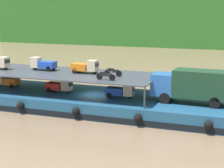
{
  "coord_description": "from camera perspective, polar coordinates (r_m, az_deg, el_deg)",
  "views": [
    {
      "loc": [
        14.46,
        -34.0,
        10.02
      ],
      "look_at": [
        1.92,
        0.0,
        2.7
      ],
      "focal_mm": 59.94,
      "sensor_mm": 36.0,
      "label": 1
    }
  ],
  "objects": [
    {
      "name": "motorcycle_upper_centre",
      "position": [
        36.72,
        0.12,
        1.88
      ],
      "size": [
        1.9,
        0.55,
        0.87
      ],
      "color": "black",
      "rests_on": "cargo_rack"
    },
    {
      "name": "mini_truck_lower_aft",
      "position": [
        39.05,
        -7.99,
        -0.26
      ],
      "size": [
        2.75,
        1.22,
        1.38
      ],
      "color": "red",
      "rests_on": "cargo_barge"
    },
    {
      "name": "covered_lorry",
      "position": [
        34.71,
        12.06,
        -0.18
      ],
      "size": [
        7.91,
        2.52,
        3.1
      ],
      "color": "#285BA3",
      "rests_on": "cargo_barge"
    },
    {
      "name": "cargo_barge",
      "position": [
        38.06,
        -2.73,
        -2.69
      ],
      "size": [
        29.49,
        8.87,
        1.5
      ],
      "color": "navy",
      "rests_on": "ground"
    },
    {
      "name": "ground_plane",
      "position": [
        38.28,
        -2.7,
        -3.77
      ],
      "size": [
        400.0,
        400.0,
        0.0
      ],
      "primitive_type": "plane",
      "color": "#7F664C"
    },
    {
      "name": "mini_truck_lower_mid",
      "position": [
        36.27,
        1.31,
        -1.05
      ],
      "size": [
        2.77,
        1.25,
        1.38
      ],
      "color": "#1E47B7",
      "rests_on": "cargo_barge"
    },
    {
      "name": "mini_truck_lower_stern",
      "position": [
        43.14,
        -15.78,
        0.53
      ],
      "size": [
        2.78,
        1.28,
        1.38
      ],
      "color": "orange",
      "rests_on": "cargo_barge"
    },
    {
      "name": "motorcycle_upper_port",
      "position": [
        34.61,
        -0.98,
        1.29
      ],
      "size": [
        1.9,
        0.55,
        0.87
      ],
      "color": "black",
      "rests_on": "cargo_rack"
    },
    {
      "name": "mini_truck_upper_mid",
      "position": [
        40.91,
        -10.51,
        3.04
      ],
      "size": [
        2.76,
        1.24,
        1.38
      ],
      "color": "#1E47B7",
      "rests_on": "cargo_rack"
    },
    {
      "name": "mini_truck_upper_fore",
      "position": [
        38.4,
        -4.08,
        2.66
      ],
      "size": [
        2.77,
        1.25,
        1.38
      ],
      "color": "orange",
      "rests_on": "cargo_rack"
    },
    {
      "name": "cargo_rack",
      "position": [
        39.15,
        -7.88,
        1.63
      ],
      "size": [
        20.29,
        7.48,
        2.0
      ],
      "color": "#383D47",
      "rests_on": "cargo_barge"
    }
  ]
}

